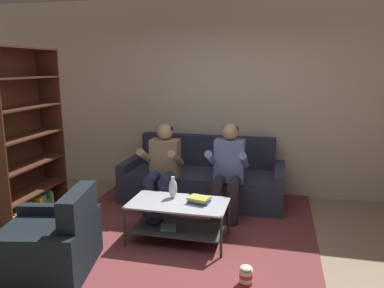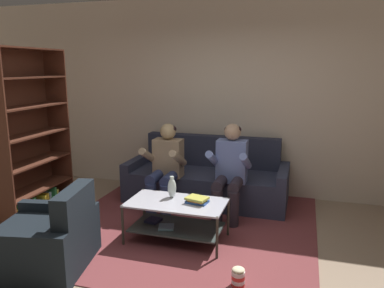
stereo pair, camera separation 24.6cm
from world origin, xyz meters
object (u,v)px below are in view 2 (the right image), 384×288
object	(u,v)px
person_seated_right	(230,168)
popcorn_tub	(238,277)
couch	(207,180)
armchair	(46,241)
vase	(172,188)
person_seated_left	(165,164)
coffee_table	(176,215)
bookshelf	(28,153)
book_stack	(197,200)

from	to	relation	value
person_seated_right	popcorn_tub	bearing A→B (deg)	-75.78
couch	armchair	bearing A→B (deg)	-113.84
vase	armchair	distance (m)	1.40
person_seated_left	coffee_table	xyz separation A→B (m)	(0.43, -0.82, -0.34)
bookshelf	vase	bearing A→B (deg)	-0.83
person_seated_right	book_stack	bearing A→B (deg)	-104.24
book_stack	armchair	xyz separation A→B (m)	(-1.23, -0.93, -0.22)
book_stack	person_seated_left	bearing A→B (deg)	130.23
book_stack	bookshelf	xyz separation A→B (m)	(-2.26, 0.12, 0.35)
bookshelf	popcorn_tub	xyz separation A→B (m)	(2.85, -0.84, -0.74)
person_seated_left	coffee_table	size ratio (longest dim) A/B	1.09
vase	coffee_table	bearing A→B (deg)	-55.00
bookshelf	armchair	distance (m)	1.58
couch	person_seated_right	distance (m)	0.77
armchair	popcorn_tub	world-z (taller)	armchair
bookshelf	popcorn_tub	distance (m)	3.06
person_seated_left	person_seated_right	xyz separation A→B (m)	(0.87, 0.00, 0.02)
armchair	couch	bearing A→B (deg)	66.16
person_seated_left	book_stack	distance (m)	1.04
person_seated_right	book_stack	world-z (taller)	person_seated_right
couch	person_seated_left	bearing A→B (deg)	-128.99
couch	coffee_table	world-z (taller)	couch
person_seated_right	book_stack	size ratio (longest dim) A/B	4.68
person_seated_left	armchair	xyz separation A→B (m)	(-0.56, -1.72, -0.37)
vase	bookshelf	size ratio (longest dim) A/B	0.12
person_seated_left	book_stack	xyz separation A→B (m)	(0.67, -0.79, -0.15)
armchair	vase	bearing A→B (deg)	48.35
couch	book_stack	bearing A→B (deg)	-80.03
couch	book_stack	xyz separation A→B (m)	(0.23, -1.32, 0.19)
person_seated_right	vase	xyz separation A→B (m)	(-0.52, -0.70, -0.09)
person_seated_right	coffee_table	xyz separation A→B (m)	(-0.44, -0.82, -0.35)
couch	person_seated_left	xyz separation A→B (m)	(-0.43, -0.54, 0.34)
couch	popcorn_tub	size ratio (longest dim) A/B	12.42
couch	popcorn_tub	bearing A→B (deg)	-68.23
coffee_table	person_seated_left	bearing A→B (deg)	117.71
person_seated_left	popcorn_tub	distance (m)	2.03
person_seated_left	person_seated_right	size ratio (longest dim) A/B	0.97
book_stack	bookshelf	distance (m)	2.29
couch	bookshelf	bearing A→B (deg)	-149.33
coffee_table	book_stack	world-z (taller)	book_stack
book_stack	armchair	size ratio (longest dim) A/B	0.25
book_stack	bookshelf	bearing A→B (deg)	177.02
person_seated_left	popcorn_tub	size ratio (longest dim) A/B	6.37
book_stack	armchair	bearing A→B (deg)	-142.86
person_seated_left	coffee_table	world-z (taller)	person_seated_left
coffee_table	popcorn_tub	bearing A→B (deg)	-40.08
person_seated_right	armchair	distance (m)	2.27
person_seated_right	armchair	bearing A→B (deg)	-129.70
coffee_table	bookshelf	distance (m)	2.10
person_seated_right	popcorn_tub	xyz separation A→B (m)	(0.38, -1.51, -0.56)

